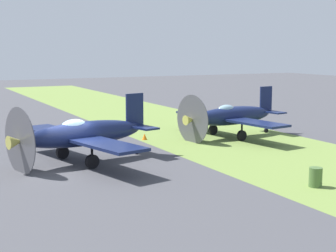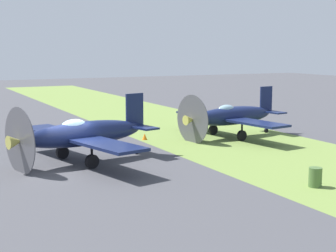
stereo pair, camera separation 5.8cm
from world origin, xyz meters
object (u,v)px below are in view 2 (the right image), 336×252
airplane_lead (82,134)px  fuel_drum (315,177)px  runway_marker_cone (145,137)px  airplane_wingman (231,116)px

airplane_lead → fuel_drum: airplane_lead is taller
airplane_lead → fuel_drum: size_ratio=11.93×
airplane_lead → runway_marker_cone: size_ratio=24.40×
fuel_drum → runway_marker_cone: 14.97m
airplane_wingman → runway_marker_cone: bearing=65.1°
airplane_wingman → runway_marker_cone: size_ratio=23.27×
fuel_drum → runway_marker_cone: bearing=7.3°
airplane_lead → runway_marker_cone: 8.01m
runway_marker_cone → fuel_drum: bearing=-172.7°
airplane_lead → airplane_wingman: size_ratio=1.05×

